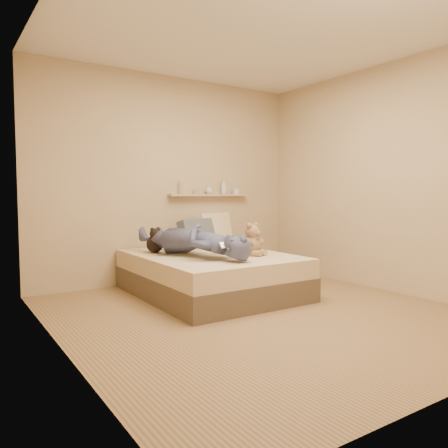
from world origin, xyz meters
TOP-DOWN VIEW (x-y plane):
  - room at (0.00, 0.00)m, footprint 3.80×3.80m
  - bed at (0.00, 0.93)m, footprint 1.50×1.90m
  - game_console at (-0.13, 0.37)m, footprint 0.20×0.11m
  - teddy_bear at (0.33, 0.59)m, footprint 0.28×0.29m
  - dark_plush at (-0.47, 1.36)m, footprint 0.19×0.19m
  - pillow_cream at (0.56, 1.76)m, footprint 0.60×0.39m
  - pillow_grey at (0.23, 1.62)m, footprint 0.54×0.35m
  - person at (-0.24, 0.88)m, footprint 0.89×1.57m
  - wall_shelf at (0.55, 1.84)m, footprint 1.20×0.12m
  - shelf_bottles at (0.67, 1.84)m, footprint 0.93×0.13m

SIDE VIEW (x-z plane):
  - bed at x=0.00m, z-range 0.00..0.45m
  - dark_plush at x=-0.47m, z-range 0.43..0.72m
  - teddy_bear at x=0.33m, z-range 0.42..0.78m
  - game_console at x=-0.13m, z-range 0.58..0.64m
  - pillow_grey at x=0.23m, z-range 0.44..0.80m
  - person at x=-0.24m, z-range 0.45..0.80m
  - pillow_cream at x=0.56m, z-range 0.44..0.86m
  - wall_shelf at x=0.55m, z-range 1.09..1.11m
  - shelf_bottles at x=0.67m, z-range 1.08..1.28m
  - room at x=0.00m, z-range -0.60..3.20m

